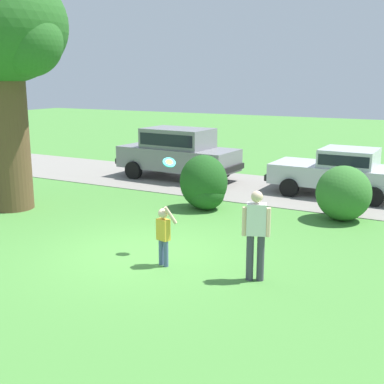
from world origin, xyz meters
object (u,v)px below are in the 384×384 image
child_thrower (163,232)px  parked_suv (178,151)px  frisbee (169,162)px  oak_tree_large (4,39)px  adult_onlooker (256,231)px  parked_sedan (341,170)px

child_thrower → parked_suv: bearing=118.1°
parked_suv → frisbee: (3.93, -7.17, 0.92)m
oak_tree_large → parked_suv: 7.37m
parked_suv → oak_tree_large: bearing=-108.5°
oak_tree_large → adult_onlooker: oak_tree_large is taller
parked_sedan → parked_suv: bearing=-179.4°
child_thrower → parked_sedan: bearing=77.5°
frisbee → oak_tree_large: bearing=169.2°
parked_suv → adult_onlooker: 9.93m
child_thrower → frisbee: size_ratio=4.17×
adult_onlooker → frisbee: bearing=164.8°
child_thrower → frisbee: bearing=112.2°
child_thrower → frisbee: 1.54m
parked_sedan → adult_onlooker: bearing=-89.1°
child_thrower → adult_onlooker: (1.91, 0.18, 0.27)m
frisbee → adult_onlooker: frisbee is taller
oak_tree_large → parked_suv: (2.02, 6.03, -3.71)m
oak_tree_large → parked_sedan: 10.85m
oak_tree_large → frisbee: 6.67m
oak_tree_large → parked_suv: oak_tree_large is taller
parked_suv → child_thrower: size_ratio=3.73×
oak_tree_large → parked_sedan: oak_tree_large is taller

